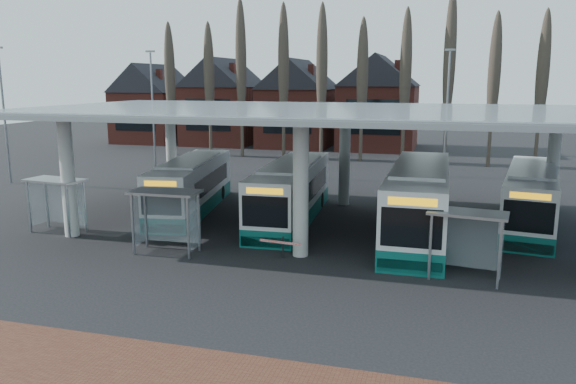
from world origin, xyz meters
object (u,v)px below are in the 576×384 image
(shelter_0, at_px, (58,193))
(shelter_1, at_px, (167,207))
(shelter_2, at_px, (467,230))
(bus_2, at_px, (419,202))
(bus_1, at_px, (291,193))
(bus_0, at_px, (192,186))
(bus_3, at_px, (531,198))

(shelter_0, bearing_deg, shelter_1, -6.01)
(shelter_1, relative_size, shelter_2, 1.01)
(shelter_0, bearing_deg, bus_2, 21.43)
(bus_1, bearing_deg, bus_2, -13.24)
(bus_2, relative_size, shelter_2, 4.12)
(shelter_0, distance_m, shelter_1, 7.29)
(shelter_0, xyz_separation_m, shelter_1, (7.10, -1.66, 0.07))
(bus_2, bearing_deg, bus_0, 171.98)
(bus_3, relative_size, shelter_0, 3.69)
(bus_1, xyz_separation_m, shelter_2, (9.24, -7.46, 0.47))
(bus_1, height_order, shelter_0, bus_1)
(bus_0, relative_size, bus_3, 0.98)
(shelter_1, xyz_separation_m, shelter_2, (13.05, 0.01, -0.10))
(bus_1, relative_size, shelter_0, 3.73)
(bus_2, bearing_deg, shelter_1, -150.37)
(bus_2, bearing_deg, bus_3, 30.73)
(bus_0, relative_size, shelter_2, 3.66)
(bus_0, relative_size, bus_1, 0.97)
(shelter_0, bearing_deg, shelter_2, 2.44)
(bus_3, xyz_separation_m, shelter_1, (-16.64, -9.69, 0.60))
(bus_1, xyz_separation_m, bus_3, (12.83, 2.23, -0.03))
(bus_3, xyz_separation_m, shelter_0, (-23.73, -8.03, 0.53))
(bus_1, distance_m, shelter_1, 8.40)
(bus_3, bearing_deg, bus_1, -161.69)
(bus_3, height_order, shelter_1, bus_3)
(bus_0, height_order, bus_2, bus_2)
(bus_1, height_order, bus_3, bus_1)
(bus_0, bearing_deg, bus_1, -15.44)
(bus_3, distance_m, shelter_2, 10.34)
(bus_1, xyz_separation_m, shelter_1, (-3.81, -7.46, 0.57))
(bus_0, height_order, bus_1, bus_1)
(bus_3, height_order, shelter_2, bus_3)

